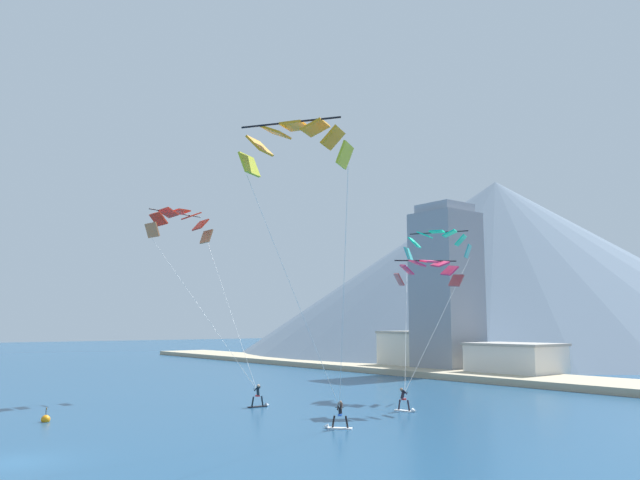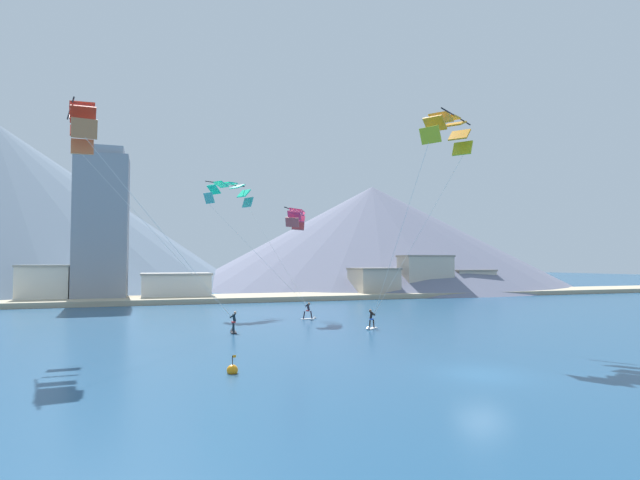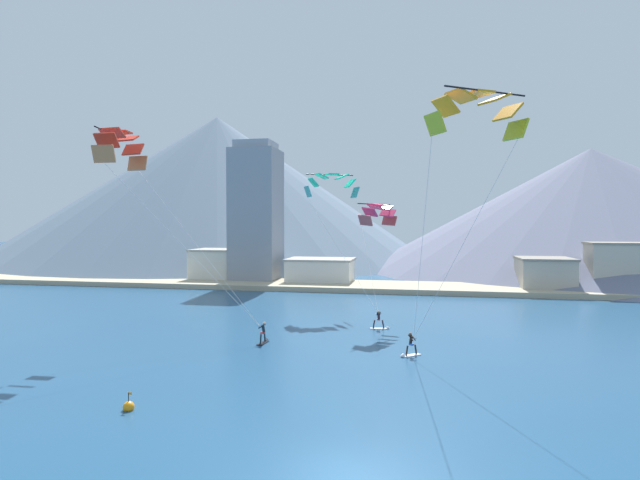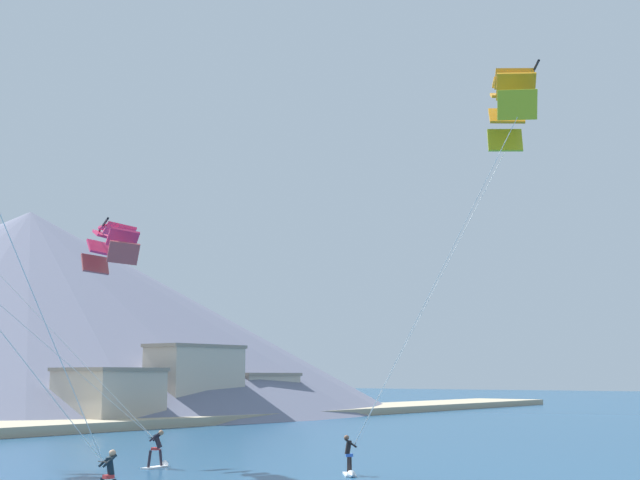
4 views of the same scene
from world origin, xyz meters
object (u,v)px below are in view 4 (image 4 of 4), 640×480
kitesurfer_near_lead (159,456)px  parafoil_kite_near_trail (511,103)px  kitesurfer_near_trail (350,464)px  parafoil_kite_distant_high_outer (111,242)px

kitesurfer_near_lead → parafoil_kite_near_trail: bearing=-66.4°
kitesurfer_near_trail → parafoil_kite_distant_high_outer: 15.65m
parafoil_kite_distant_high_outer → kitesurfer_near_lead: bearing=-81.8°
kitesurfer_near_lead → parafoil_kite_near_trail: parafoil_kite_near_trail is taller
kitesurfer_near_lead → parafoil_kite_distant_high_outer: bearing=98.2°
kitesurfer_near_trail → parafoil_kite_near_trail: bearing=-57.3°
parafoil_kite_near_trail → kitesurfer_near_trail: bearing=122.7°
parafoil_kite_distant_high_outer → kitesurfer_near_trail: bearing=-75.7°
parafoil_kite_near_trail → kitesurfer_near_lead: bearing=113.6°
kitesurfer_near_lead → kitesurfer_near_trail: kitesurfer_near_lead is taller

